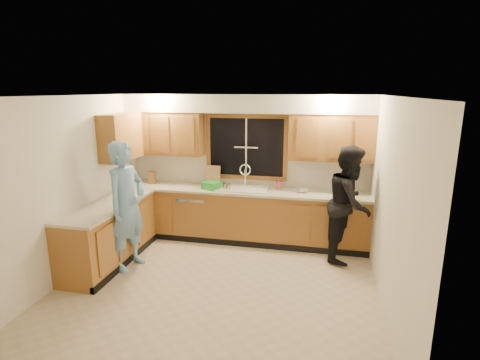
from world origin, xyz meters
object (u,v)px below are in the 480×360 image
(dishwasher, at_px, (196,214))
(soap_bottle, at_px, (279,184))
(stove, at_px, (87,249))
(knife_block, at_px, (152,178))
(man, at_px, (127,206))
(dish_crate, at_px, (212,185))
(bowl, at_px, (302,190))
(woman, at_px, (350,204))
(sink, at_px, (243,192))

(dishwasher, distance_m, soap_bottle, 1.57)
(stove, bearing_deg, knife_block, 86.65)
(soap_bottle, bearing_deg, knife_block, -177.59)
(man, height_order, dish_crate, man)
(man, bearing_deg, stove, 152.30)
(knife_block, distance_m, bowl, 2.68)
(stove, bearing_deg, dish_crate, 53.64)
(dishwasher, relative_size, knife_block, 3.84)
(dishwasher, height_order, dish_crate, dish_crate)
(man, xyz_separation_m, woman, (3.16, 1.00, -0.05))
(sink, relative_size, dish_crate, 3.25)
(knife_block, bearing_deg, man, -86.46)
(dish_crate, xyz_separation_m, bowl, (1.52, 0.12, -0.04))
(woman, bearing_deg, bowl, 76.25)
(sink, height_order, knife_block, sink)
(knife_block, bearing_deg, soap_bottle, -4.81)
(sink, relative_size, woman, 0.48)
(woman, height_order, dish_crate, woman)
(stove, relative_size, bowl, 4.29)
(soap_bottle, relative_size, bowl, 0.84)
(dishwasher, distance_m, dish_crate, 0.66)
(sink, height_order, dish_crate, sink)
(stove, xyz_separation_m, dish_crate, (1.28, 1.73, 0.53))
(sink, bearing_deg, bowl, 1.79)
(stove, distance_m, soap_bottle, 3.16)
(sink, height_order, woman, woman)
(soap_bottle, bearing_deg, bowl, -17.42)
(stove, distance_m, bowl, 3.39)
(dishwasher, xyz_separation_m, woman, (2.59, -0.35, 0.48))
(dishwasher, xyz_separation_m, knife_block, (-0.84, 0.07, 0.62))
(knife_block, distance_m, dish_crate, 1.18)
(stove, height_order, knife_block, knife_block)
(dish_crate, distance_m, bowl, 1.52)
(man, distance_m, bowl, 2.78)
(bowl, bearing_deg, woman, -27.85)
(woman, bearing_deg, dishwasher, 96.41)
(dish_crate, bearing_deg, knife_block, 172.54)
(stove, bearing_deg, soap_bottle, 39.62)
(stove, bearing_deg, dishwasher, 62.31)
(man, height_order, bowl, man)
(dishwasher, relative_size, stove, 0.91)
(man, xyz_separation_m, bowl, (2.41, 1.39, 0.00))
(man, relative_size, soap_bottle, 10.62)
(woman, xyz_separation_m, soap_bottle, (-1.15, 0.52, 0.12))
(stove, distance_m, knife_block, 1.97)
(dishwasher, bearing_deg, man, -112.97)
(woman, relative_size, soap_bottle, 10.02)
(sink, distance_m, knife_block, 1.70)
(stove, xyz_separation_m, woman, (3.54, 1.46, 0.44))
(soap_bottle, bearing_deg, dishwasher, -173.24)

